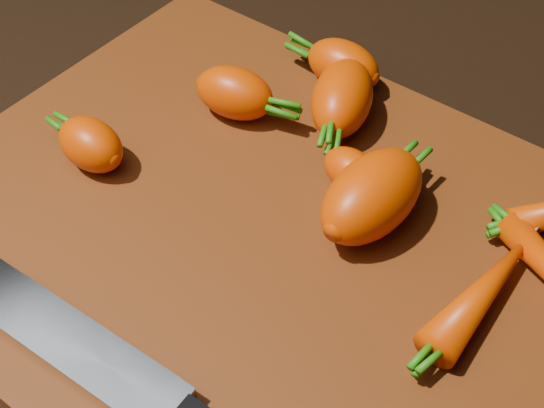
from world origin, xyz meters
The scene contains 10 objects.
ground centered at (0.00, 0.00, -0.01)m, with size 2.00×2.00×0.01m, color black.
cutting_board centered at (0.00, 0.00, 0.01)m, with size 0.50×0.40×0.01m, color #5A2A10.
carrot_0 centered at (-0.10, 0.09, 0.03)m, with size 0.07×0.04×0.04m, color #DD3E00.
carrot_1 centered at (-0.14, -0.03, 0.03)m, with size 0.06×0.04×0.04m, color #DD3E00.
carrot_2 centered at (-0.02, 0.13, 0.04)m, with size 0.08×0.05×0.05m, color #DD3E00.
carrot_3 centered at (0.06, 0.05, 0.04)m, with size 0.09×0.05×0.05m, color #DD3E00.
carrot_4 centered at (-0.05, 0.17, 0.03)m, with size 0.07×0.04×0.04m, color #DD3E00.
carrot_5 centered at (0.03, 0.07, 0.03)m, with size 0.05×0.03×0.03m, color #DD3E00.
carrot_8 centered at (0.15, 0.03, 0.03)m, with size 0.11×0.03×0.03m, color #DD3E00.
knife centered at (-0.04, -0.15, 0.02)m, with size 0.34×0.05×0.02m.
Camera 1 is at (0.22, -0.27, 0.42)m, focal length 50.00 mm.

